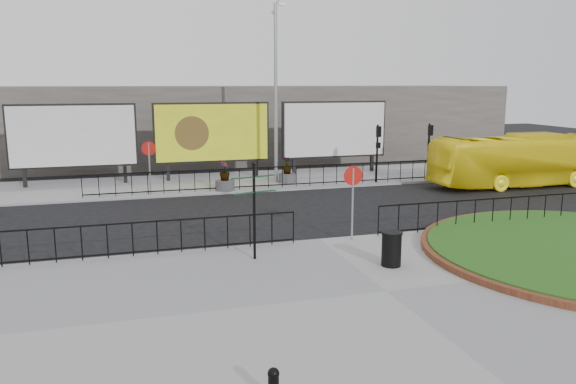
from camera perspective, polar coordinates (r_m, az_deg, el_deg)
name	(u,v)px	position (r m, az deg, el deg)	size (l,w,h in m)	color
ground	(319,242)	(18.84, 3.20, -5.11)	(90.00, 90.00, 0.00)	black
pavement_near	(386,293)	(14.46, 9.96, -10.11)	(30.00, 10.00, 0.12)	gray
pavement_far	(244,181)	(30.12, -4.47, 1.11)	(44.00, 6.00, 0.12)	gray
railing_near_left	(133,239)	(17.35, -15.51, -4.64)	(10.00, 0.10, 1.10)	black
railing_near_right	(493,212)	(21.45, 20.10, -1.94)	(9.00, 0.10, 1.10)	black
railing_far	(275,177)	(27.66, -1.30, 1.54)	(18.00, 0.10, 1.10)	black
speed_sign_far	(149,156)	(26.67, -13.93, 3.56)	(0.64, 0.07, 2.47)	gray
speed_sign_near	(353,186)	(18.40, 6.61, 0.57)	(0.64, 0.07, 2.47)	gray
billboard_left	(73,136)	(30.22, -20.99, 5.30)	(6.20, 0.31, 4.10)	black
billboard_mid	(212,133)	(30.47, -7.70, 5.98)	(6.20, 0.31, 4.10)	black
billboard_right	(334,130)	(32.28, 4.74, 6.32)	(6.20, 0.31, 4.10)	black
lamp_post	(276,91)	(29.06, -1.24, 10.23)	(0.74, 0.18, 9.23)	gray
signal_pole_a	(378,145)	(29.40, 9.11, 4.78)	(0.22, 0.26, 3.00)	black
signal_pole_b	(429,143)	(30.81, 14.17, 4.86)	(0.22, 0.26, 3.00)	black
building_backdrop	(214,123)	(39.61, -7.57, 6.98)	(40.00, 10.00, 5.00)	#645D58
fingerpost_sign	(254,201)	(16.29, -3.46, -0.92)	(1.35, 0.52, 2.89)	black
bollard	(274,384)	(9.59, -1.48, -18.89)	(0.20, 0.20, 0.61)	black
litter_bin	(391,249)	(16.22, 10.47, -5.68)	(0.60, 0.60, 0.99)	black
bus	(521,160)	(31.06, 22.59, 2.99)	(2.25, 9.62, 2.68)	yellow
planter_a	(225,180)	(27.23, -6.44, 1.21)	(0.93, 0.93, 1.41)	#4C4C4F
planter_b	(287,173)	(29.21, -0.09, 1.93)	(0.90, 0.90, 1.36)	#4C4C4F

